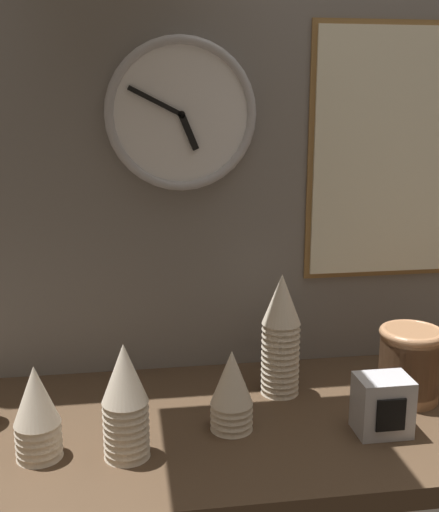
{
  "coord_description": "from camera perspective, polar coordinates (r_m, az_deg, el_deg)",
  "views": [
    {
      "loc": [
        -0.28,
        -1.12,
        0.61
      ],
      "look_at": [
        -0.1,
        0.04,
        0.31
      ],
      "focal_mm": 45.0,
      "sensor_mm": 36.0,
      "label": 1
    }
  ],
  "objects": [
    {
      "name": "cup_stack_center_right",
      "position": [
        1.34,
        5.48,
        -6.97
      ],
      "size": [
        0.08,
        0.08,
        0.26
      ],
      "color": "beige",
      "rests_on": "ground_plane"
    },
    {
      "name": "cup_stack_center",
      "position": [
        1.21,
        1.09,
        -11.84
      ],
      "size": [
        0.08,
        0.08,
        0.16
      ],
      "color": "beige",
      "rests_on": "ground_plane"
    },
    {
      "name": "ground_plane",
      "position": [
        1.31,
        4.69,
        -14.54
      ],
      "size": [
        1.6,
        0.56,
        0.04
      ],
      "primitive_type": "cube",
      "color": "#4C3826"
    },
    {
      "name": "napkin_dispenser",
      "position": [
        1.25,
        14.29,
        -12.73
      ],
      "size": [
        0.1,
        0.08,
        0.11
      ],
      "color": "#B7B7BC",
      "rests_on": "ground_plane"
    },
    {
      "name": "wall_clock",
      "position": [
        1.36,
        -3.43,
        12.45
      ],
      "size": [
        0.32,
        0.03,
        0.32
      ],
      "color": "white"
    },
    {
      "name": "menu_board",
      "position": [
        1.52,
        16.86,
        8.76
      ],
      "size": [
        0.49,
        0.01,
        0.56
      ],
      "color": "olive"
    },
    {
      "name": "cup_stack_center_left",
      "position": [
        1.13,
        -8.38,
        -12.63
      ],
      "size": [
        0.08,
        0.08,
        0.21
      ],
      "color": "beige",
      "rests_on": "ground_plane"
    },
    {
      "name": "bowl_stack_right",
      "position": [
        1.38,
        16.55,
        -9.07
      ],
      "size": [
        0.13,
        0.13,
        0.15
      ],
      "color": "#996B47",
      "rests_on": "ground_plane"
    },
    {
      "name": "cup_stack_left",
      "position": [
        1.16,
        -15.94,
        -13.2
      ],
      "size": [
        0.08,
        0.08,
        0.17
      ],
      "color": "beige",
      "rests_on": "ground_plane"
    },
    {
      "name": "wall_tiled_back",
      "position": [
        1.42,
        2.64,
        10.68
      ],
      "size": [
        1.6,
        0.03,
        1.05
      ],
      "color": "slate",
      "rests_on": "ground_plane"
    }
  ]
}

